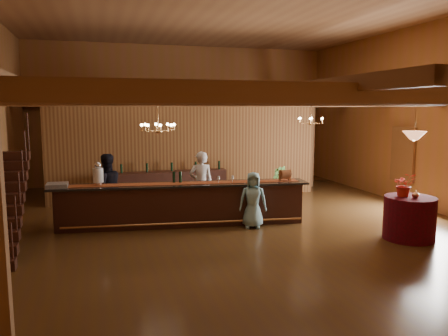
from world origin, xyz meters
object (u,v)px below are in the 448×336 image
object	(u,v)px
tasting_bar	(182,204)
chandelier_right	(311,120)
floor_plant	(276,184)
raffle_drum	(285,175)
bartender	(201,184)
backbar_shelf	(172,186)
guest	(253,200)
chandelier_left	(158,127)
round_table	(409,218)
pendant_lamp	(414,135)
staff_second	(106,188)
beverage_dispenser	(98,174)

from	to	relation	value
tasting_bar	chandelier_right	distance (m)	4.74
floor_plant	raffle_drum	bearing A→B (deg)	-107.74
tasting_bar	bartender	xyz separation A→B (m)	(0.70, 0.83, 0.36)
raffle_drum	backbar_shelf	distance (m)	4.21
guest	chandelier_left	bearing A→B (deg)	-165.52
round_table	bartender	bearing A→B (deg)	139.46
pendant_lamp	staff_second	xyz separation A→B (m)	(-6.67, 3.54, -1.49)
raffle_drum	staff_second	world-z (taller)	staff_second
tasting_bar	floor_plant	distance (m)	3.94
backbar_shelf	chandelier_left	distance (m)	4.17
tasting_bar	staff_second	xyz separation A→B (m)	(-1.87, 0.86, 0.36)
staff_second	guest	world-z (taller)	staff_second
bartender	round_table	bearing A→B (deg)	145.12
chandelier_left	bartender	xyz separation A→B (m)	(1.36, 1.41, -1.66)
tasting_bar	backbar_shelf	size ratio (longest dim) A/B	1.85
beverage_dispenser	raffle_drum	distance (m)	4.81
chandelier_right	bartender	size ratio (longest dim) A/B	0.44
floor_plant	beverage_dispenser	bearing A→B (deg)	-163.52
chandelier_left	guest	xyz separation A→B (m)	(2.34, -0.15, -1.86)
staff_second	floor_plant	xyz separation A→B (m)	(5.30, 1.08, -0.32)
floor_plant	staff_second	bearing A→B (deg)	-168.51
bartender	floor_plant	bearing A→B (deg)	-152.41
tasting_bar	guest	xyz separation A→B (m)	(1.68, -0.73, 0.16)
round_table	raffle_drum	bearing A→B (deg)	132.52
guest	tasting_bar	bearing A→B (deg)	174.65
chandelier_left	staff_second	distance (m)	2.50
round_table	bartender	size ratio (longest dim) A/B	0.63
backbar_shelf	bartender	distance (m)	2.20
raffle_drum	floor_plant	size ratio (longest dim) A/B	0.28
tasting_bar	staff_second	distance (m)	2.09
staff_second	floor_plant	distance (m)	5.42
round_table	pendant_lamp	xyz separation A→B (m)	(-0.00, 0.00, 1.90)
backbar_shelf	bartender	bearing A→B (deg)	-82.22
round_table	floor_plant	size ratio (longest dim) A/B	0.96
bartender	guest	bearing A→B (deg)	127.82
backbar_shelf	floor_plant	world-z (taller)	floor_plant
pendant_lamp	staff_second	size ratio (longest dim) A/B	0.49
tasting_bar	pendant_lamp	world-z (taller)	pendant_lamp
raffle_drum	guest	distance (m)	1.21
tasting_bar	round_table	xyz separation A→B (m)	(4.80, -2.68, -0.06)
raffle_drum	staff_second	xyz separation A→B (m)	(-4.56, 1.24, -0.35)
tasting_bar	floor_plant	bearing A→B (deg)	36.40
chandelier_left	chandelier_right	world-z (taller)	same
beverage_dispenser	pendant_lamp	size ratio (longest dim) A/B	0.67
round_table	chandelier_left	bearing A→B (deg)	158.97
raffle_drum	backbar_shelf	size ratio (longest dim) A/B	0.10
chandelier_right	guest	distance (m)	3.58
guest	backbar_shelf	bearing A→B (deg)	129.75
chandelier_right	bartender	xyz separation A→B (m)	(-3.44, -0.17, -1.74)
pendant_lamp	beverage_dispenser	bearing A→B (deg)	156.48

